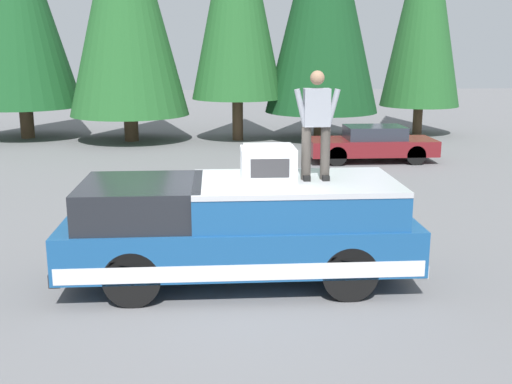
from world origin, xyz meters
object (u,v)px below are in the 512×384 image
object	(u,v)px
compressor_unit	(268,163)
person_on_truck_bed	(316,122)
pickup_truck	(240,229)
parked_car_maroon	(372,144)

from	to	relation	value
compressor_unit	person_on_truck_bed	bearing A→B (deg)	-86.05
pickup_truck	compressor_unit	size ratio (longest dim) A/B	6.60
parked_car_maroon	person_on_truck_bed	bearing A→B (deg)	160.87
compressor_unit	person_on_truck_bed	size ratio (longest dim) A/B	0.50
pickup_truck	parked_car_maroon	world-z (taller)	pickup_truck
person_on_truck_bed	parked_car_maroon	bearing A→B (deg)	-19.13
person_on_truck_bed	compressor_unit	bearing A→B (deg)	93.95
compressor_unit	parked_car_maroon	world-z (taller)	compressor_unit
compressor_unit	parked_car_maroon	size ratio (longest dim) A/B	0.20
pickup_truck	parked_car_maroon	xyz separation A→B (m)	(10.34, -4.77, -0.29)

